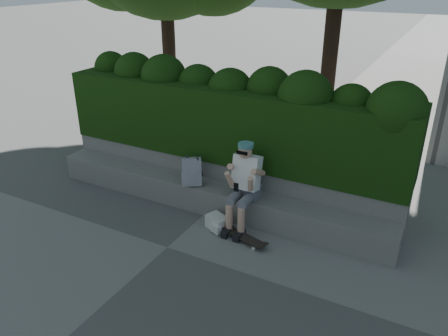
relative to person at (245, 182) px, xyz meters
The scene contains 8 objects.
ground 1.49m from the person, 123.82° to the right, with size 80.00×80.00×0.00m, color slate.
bench_ledge 0.91m from the person, 165.78° to the left, with size 6.00×0.45×0.45m, color gray.
planter_wall 1.04m from the person, 137.48° to the left, with size 6.00×0.50×0.75m, color gray.
hedge 1.28m from the person, 129.09° to the left, with size 6.00×1.00×1.20m, color black.
person is the anchor object (origin of this frame).
skateboard 0.82m from the person, 64.12° to the right, with size 0.73×0.36×0.07m.
backpack_plaid 1.00m from the person, behind, with size 0.31×0.17×0.46m, color #B4B3B8.
backpack_ground 0.77m from the person, 139.78° to the right, with size 0.33×0.23×0.21m, color beige.
Camera 1 is at (3.21, -4.27, 3.69)m, focal length 35.00 mm.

